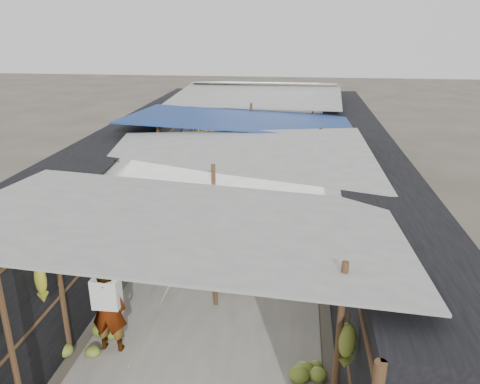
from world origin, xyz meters
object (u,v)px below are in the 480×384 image
at_px(vendor_elderly, 108,308).
at_px(vendor_seated, 292,171).
at_px(black_basin, 295,205).
at_px(crate_near, 223,243).
at_px(shopper_blue, 208,214).

distance_m(vendor_elderly, vendor_seated, 8.34).
bearing_deg(black_basin, vendor_elderly, -113.75).
bearing_deg(vendor_elderly, black_basin, -114.96).
relative_size(crate_near, black_basin, 0.91).
relative_size(vendor_elderly, vendor_seated, 1.49).
height_order(crate_near, black_basin, crate_near).
relative_size(shopper_blue, vendor_seated, 1.48).
bearing_deg(crate_near, black_basin, 37.29).
height_order(crate_near, vendor_elderly, vendor_elderly).
distance_m(black_basin, vendor_elderly, 6.76).
bearing_deg(crate_near, vendor_elderly, -130.85).
bearing_deg(black_basin, shopper_blue, -128.55).
distance_m(vendor_elderly, shopper_blue, 3.84).
bearing_deg(vendor_seated, vendor_elderly, -25.46).
bearing_deg(vendor_seated, black_basin, -3.23).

